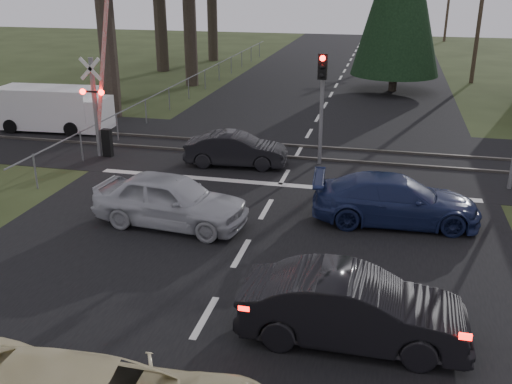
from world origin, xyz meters
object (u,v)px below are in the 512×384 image
(crossing_signal, at_px, (100,105))
(dark_hatchback, at_px, (353,309))
(dark_car_far, at_px, (236,150))
(utility_pole_mid, at_px, (481,7))
(white_van, at_px, (56,109))
(blue_sedan, at_px, (395,200))
(traffic_signal_center, at_px, (322,90))
(silver_car, at_px, (171,200))

(crossing_signal, relative_size, dark_hatchback, 1.60)
(crossing_signal, distance_m, dark_car_far, 5.48)
(crossing_signal, height_order, dark_hatchback, crossing_signal)
(utility_pole_mid, distance_m, white_van, 26.32)
(crossing_signal, bearing_deg, blue_sedan, -19.27)
(crossing_signal, height_order, traffic_signal_center, crossing_signal)
(crossing_signal, bearing_deg, utility_pole_mid, 52.03)
(dark_car_far, bearing_deg, white_van, 66.82)
(dark_hatchback, bearing_deg, silver_car, 50.60)
(crossing_signal, distance_m, white_van, 5.20)
(crossing_signal, relative_size, silver_car, 1.58)
(crossing_signal, bearing_deg, dark_car_far, 0.98)
(dark_hatchback, xyz_separation_m, dark_car_far, (-5.01, 9.96, -0.10))
(crossing_signal, bearing_deg, white_van, 141.09)
(silver_car, xyz_separation_m, dark_car_far, (0.39, 5.58, -0.13))
(traffic_signal_center, height_order, silver_car, traffic_signal_center)
(dark_hatchback, relative_size, silver_car, 0.99)
(utility_pole_mid, height_order, white_van, utility_pole_mid)
(silver_car, bearing_deg, dark_car_far, 1.55)
(dark_hatchback, height_order, blue_sedan, dark_hatchback)
(silver_car, height_order, white_van, white_van)
(crossing_signal, xyz_separation_m, dark_hatchback, (10.29, -9.87, -1.34))
(dark_hatchback, xyz_separation_m, blue_sedan, (0.76, 6.01, -0.03))
(crossing_signal, relative_size, utility_pole_mid, 0.77)
(utility_pole_mid, distance_m, dark_hatchback, 30.84)
(dark_hatchback, bearing_deg, traffic_signal_center, 10.23)
(traffic_signal_center, relative_size, blue_sedan, 0.87)
(blue_sedan, height_order, white_van, white_van)
(utility_pole_mid, xyz_separation_m, silver_car, (-10.88, -25.71, -3.98))
(silver_car, distance_m, blue_sedan, 6.37)
(silver_car, relative_size, dark_car_far, 1.18)
(silver_car, bearing_deg, white_van, 51.08)
(traffic_signal_center, distance_m, dark_hatchback, 11.15)
(utility_pole_mid, xyz_separation_m, dark_car_far, (-10.49, -20.12, -4.11))
(blue_sedan, bearing_deg, traffic_signal_center, 25.37)
(silver_car, bearing_deg, crossing_signal, 47.24)
(dark_car_far, bearing_deg, silver_car, 171.38)
(traffic_signal_center, relative_size, utility_pole_mid, 0.46)
(silver_car, xyz_separation_m, white_van, (-8.85, 8.69, 0.23))
(traffic_signal_center, bearing_deg, crossing_signal, -173.85)
(utility_pole_mid, bearing_deg, traffic_signal_center, -111.21)
(blue_sedan, bearing_deg, crossing_signal, 65.81)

